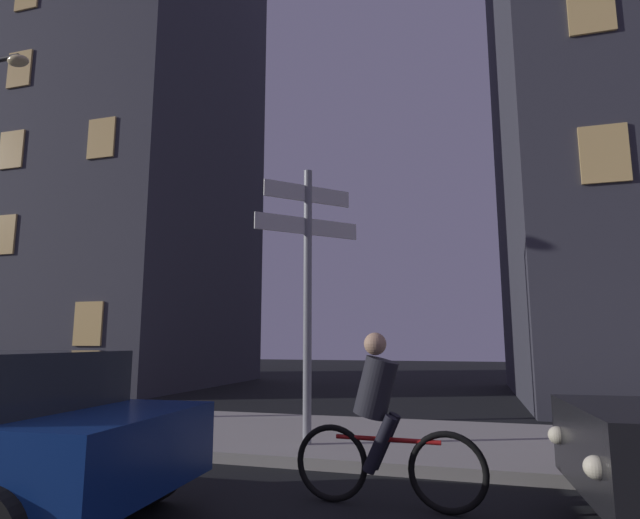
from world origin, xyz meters
The scene contains 4 objects.
sidewalk_kerb centered at (0.00, 6.70, 0.07)m, with size 40.00×3.48×0.14m, color #9E9991.
signpost centered at (1.05, 5.75, 2.45)m, with size 1.19×1.19×3.87m.
cyclist centered at (2.40, 3.84, 0.75)m, with size 1.82×0.35×1.61m.
building_left_block centered at (-11.68, 14.69, 9.50)m, with size 13.12×8.27×19.00m.
Camera 1 is at (3.24, -1.18, 1.53)m, focal length 28.75 mm.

